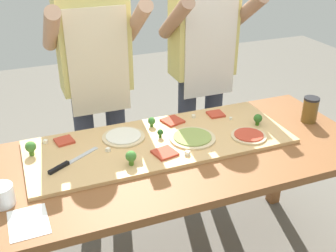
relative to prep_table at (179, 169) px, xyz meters
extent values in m
cube|color=brown|center=(-0.88, 0.35, -0.32)|extent=(0.07, 0.07, 0.75)
cube|color=brown|center=(0.88, 0.35, -0.32)|extent=(0.07, 0.07, 0.75)
cube|color=brown|center=(0.00, 0.00, 0.08)|extent=(1.88, 0.81, 0.04)
cube|color=tan|center=(-0.06, 0.12, 0.11)|extent=(1.32, 0.51, 0.02)
cube|color=#B7BABF|center=(-0.45, 0.11, 0.12)|extent=(0.16, 0.11, 0.00)
cube|color=black|center=(-0.57, 0.03, 0.12)|extent=(0.10, 0.07, 0.02)
cylinder|color=beige|center=(0.38, -0.02, 0.12)|extent=(0.18, 0.18, 0.01)
cylinder|color=#BC3D28|center=(0.38, -0.02, 0.13)|extent=(0.15, 0.15, 0.01)
cylinder|color=beige|center=(-0.22, 0.20, 0.12)|extent=(0.22, 0.22, 0.01)
cylinder|color=silver|center=(-0.22, 0.20, 0.13)|extent=(0.18, 0.18, 0.01)
cylinder|color=beige|center=(0.10, 0.07, 0.12)|extent=(0.23, 0.23, 0.01)
cylinder|color=#899E4C|center=(0.10, 0.07, 0.13)|extent=(0.19, 0.19, 0.01)
cube|color=#BC3D28|center=(-0.51, 0.27, 0.12)|extent=(0.10, 0.10, 0.01)
cube|color=#BC3D28|center=(0.34, 0.27, 0.12)|extent=(0.09, 0.09, 0.01)
cube|color=#BC3D28|center=(0.08, 0.28, 0.12)|extent=(0.13, 0.13, 0.01)
cube|color=#BC3D28|center=(-0.08, -0.02, 0.12)|extent=(0.12, 0.12, 0.01)
cylinder|color=#487A23|center=(-0.67, 0.20, 0.13)|extent=(0.02, 0.02, 0.03)
sphere|color=#427F33|center=(-0.67, 0.20, 0.16)|extent=(0.05, 0.05, 0.05)
cylinder|color=#366618|center=(0.49, 0.08, 0.13)|extent=(0.02, 0.02, 0.02)
sphere|color=#2D6623|center=(0.49, 0.08, 0.16)|extent=(0.05, 0.05, 0.05)
cylinder|color=#487A23|center=(-0.26, -0.05, 0.13)|extent=(0.02, 0.02, 0.03)
sphere|color=#427F33|center=(-0.26, -0.05, 0.16)|extent=(0.05, 0.05, 0.05)
cylinder|color=#3F7220|center=(-0.04, 0.27, 0.13)|extent=(0.02, 0.02, 0.02)
sphere|color=#38752D|center=(-0.04, 0.27, 0.15)|extent=(0.04, 0.04, 0.04)
cylinder|color=#2C5915|center=(-0.05, 0.14, 0.13)|extent=(0.01, 0.01, 0.02)
sphere|color=#23561E|center=(-0.05, 0.14, 0.15)|extent=(0.03, 0.03, 0.03)
cube|color=white|center=(-0.60, 0.29, 0.12)|extent=(0.03, 0.03, 0.02)
cube|color=silver|center=(0.39, 0.19, 0.12)|extent=(0.02, 0.02, 0.01)
cube|color=white|center=(-0.33, 0.10, 0.12)|extent=(0.03, 0.03, 0.02)
cube|color=silver|center=(0.21, 0.29, 0.12)|extent=(0.02, 0.02, 0.02)
cube|color=white|center=(0.01, -0.07, 0.13)|extent=(0.03, 0.03, 0.02)
cylinder|color=white|center=(-0.81, -0.11, 0.14)|extent=(0.10, 0.10, 0.09)
cylinder|color=white|center=(-0.81, -0.11, 0.12)|extent=(0.09, 0.09, 0.05)
cylinder|color=brown|center=(0.80, 0.04, 0.16)|extent=(0.08, 0.08, 0.13)
cylinder|color=black|center=(0.80, 0.04, 0.23)|extent=(0.08, 0.08, 0.01)
cube|color=white|center=(-0.73, -0.26, 0.10)|extent=(0.15, 0.19, 0.00)
cylinder|color=#333847|center=(-0.34, 0.69, -0.24)|extent=(0.12, 0.12, 0.90)
cylinder|color=#333847|center=(-0.14, 0.69, -0.24)|extent=(0.12, 0.12, 0.90)
cube|color=#D1C670|center=(-0.24, 0.69, 0.48)|extent=(0.40, 0.20, 0.55)
cube|color=beige|center=(-0.24, 0.59, 0.40)|extent=(0.34, 0.01, 0.60)
cylinder|color=tan|center=(-0.47, 0.59, 0.60)|extent=(0.08, 0.39, 0.31)
cylinder|color=tan|center=(-0.01, 0.59, 0.60)|extent=(0.08, 0.39, 0.31)
cylinder|color=#333847|center=(0.35, 0.69, -0.24)|extent=(0.12, 0.12, 0.90)
cylinder|color=#333847|center=(0.55, 0.69, -0.24)|extent=(0.12, 0.12, 0.90)
cube|color=#D1C670|center=(0.45, 0.69, 0.48)|extent=(0.40, 0.20, 0.55)
cube|color=silver|center=(0.45, 0.59, 0.40)|extent=(0.34, 0.01, 0.60)
cylinder|color=#997056|center=(0.22, 0.59, 0.60)|extent=(0.08, 0.39, 0.31)
cylinder|color=#997056|center=(0.68, 0.59, 0.60)|extent=(0.08, 0.39, 0.31)
camera|label=1|loc=(-0.68, -1.57, 1.12)|focal=43.68mm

